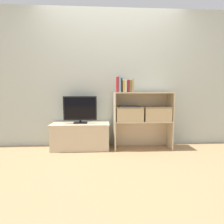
{
  "coord_description": "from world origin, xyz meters",
  "views": [
    {
      "loc": [
        -0.16,
        -2.74,
        0.97
      ],
      "look_at": [
        0.0,
        0.16,
        0.63
      ],
      "focal_mm": 28.0,
      "sensor_mm": 36.0,
      "label": 1
    }
  ],
  "objects_px": {
    "book_charcoal": "(121,85)",
    "storage_basket_left": "(129,113)",
    "book_crimson": "(117,85)",
    "book_ivory": "(125,86)",
    "book_olive": "(130,86)",
    "storage_basket_right": "(156,113)",
    "laptop": "(129,106)",
    "book_mustard": "(123,86)",
    "book_skyblue": "(119,84)",
    "tv": "(80,109)",
    "tv_stand": "(81,136)",
    "book_maroon": "(128,86)",
    "book_tan": "(132,86)"
  },
  "relations": [
    {
      "from": "book_mustard",
      "to": "book_tan",
      "type": "distance_m",
      "value": 0.15
    },
    {
      "from": "book_charcoal",
      "to": "book_olive",
      "type": "xyz_separation_m",
      "value": [
        0.15,
        0.0,
        -0.01
      ]
    },
    {
      "from": "book_crimson",
      "to": "book_skyblue",
      "type": "bearing_deg",
      "value": 0.0
    },
    {
      "from": "book_mustard",
      "to": "book_skyblue",
      "type": "bearing_deg",
      "value": 180.0
    },
    {
      "from": "book_crimson",
      "to": "book_mustard",
      "type": "bearing_deg",
      "value": 0.0
    },
    {
      "from": "book_ivory",
      "to": "storage_basket_right",
      "type": "bearing_deg",
      "value": 5.18
    },
    {
      "from": "book_crimson",
      "to": "laptop",
      "type": "relative_size",
      "value": 0.76
    },
    {
      "from": "book_ivory",
      "to": "tv_stand",
      "type": "bearing_deg",
      "value": 172.81
    },
    {
      "from": "tv_stand",
      "to": "book_crimson",
      "type": "bearing_deg",
      "value": -8.7
    },
    {
      "from": "book_olive",
      "to": "tv",
      "type": "bearing_deg",
      "value": 173.6
    },
    {
      "from": "book_maroon",
      "to": "storage_basket_right",
      "type": "xyz_separation_m",
      "value": [
        0.5,
        0.05,
        -0.45
      ]
    },
    {
      "from": "book_mustard",
      "to": "laptop",
      "type": "relative_size",
      "value": 0.59
    },
    {
      "from": "book_ivory",
      "to": "laptop",
      "type": "relative_size",
      "value": 0.62
    },
    {
      "from": "book_skyblue",
      "to": "book_crimson",
      "type": "bearing_deg",
      "value": 180.0
    },
    {
      "from": "book_crimson",
      "to": "book_ivory",
      "type": "height_order",
      "value": "book_crimson"
    },
    {
      "from": "book_olive",
      "to": "book_charcoal",
      "type": "bearing_deg",
      "value": 180.0
    },
    {
      "from": "tv_stand",
      "to": "storage_basket_left",
      "type": "relative_size",
      "value": 2.18
    },
    {
      "from": "tv",
      "to": "book_mustard",
      "type": "relative_size",
      "value": 2.96
    },
    {
      "from": "book_mustard",
      "to": "book_maroon",
      "type": "distance_m",
      "value": 0.08
    },
    {
      "from": "book_crimson",
      "to": "book_skyblue",
      "type": "distance_m",
      "value": 0.04
    },
    {
      "from": "book_ivory",
      "to": "book_olive",
      "type": "bearing_deg",
      "value": 0.0
    },
    {
      "from": "storage_basket_right",
      "to": "laptop",
      "type": "distance_m",
      "value": 0.48
    },
    {
      "from": "book_charcoal",
      "to": "storage_basket_left",
      "type": "bearing_deg",
      "value": 19.2
    },
    {
      "from": "book_skyblue",
      "to": "book_ivory",
      "type": "relative_size",
      "value": 1.31
    },
    {
      "from": "book_maroon",
      "to": "book_olive",
      "type": "xyz_separation_m",
      "value": [
        0.04,
        0.0,
        0.0
      ]
    },
    {
      "from": "book_maroon",
      "to": "storage_basket_right",
      "type": "height_order",
      "value": "book_maroon"
    },
    {
      "from": "laptop",
      "to": "tv_stand",
      "type": "bearing_deg",
      "value": 176.87
    },
    {
      "from": "tv_stand",
      "to": "book_ivory",
      "type": "height_order",
      "value": "book_ivory"
    },
    {
      "from": "book_crimson",
      "to": "book_ivory",
      "type": "distance_m",
      "value": 0.13
    },
    {
      "from": "book_ivory",
      "to": "book_tan",
      "type": "height_order",
      "value": "book_tan"
    },
    {
      "from": "book_mustard",
      "to": "storage_basket_left",
      "type": "distance_m",
      "value": 0.46
    },
    {
      "from": "tv_stand",
      "to": "storage_basket_left",
      "type": "height_order",
      "value": "storage_basket_left"
    },
    {
      "from": "tv_stand",
      "to": "book_maroon",
      "type": "height_order",
      "value": "book_maroon"
    },
    {
      "from": "book_mustard",
      "to": "tv",
      "type": "bearing_deg",
      "value": 172.6
    },
    {
      "from": "book_skyblue",
      "to": "storage_basket_left",
      "type": "bearing_deg",
      "value": 16.07
    },
    {
      "from": "book_tan",
      "to": "book_maroon",
      "type": "bearing_deg",
      "value": 180.0
    },
    {
      "from": "book_charcoal",
      "to": "book_ivory",
      "type": "height_order",
      "value": "book_charcoal"
    },
    {
      "from": "tv_stand",
      "to": "book_charcoal",
      "type": "xyz_separation_m",
      "value": [
        0.68,
        -0.09,
        0.85
      ]
    },
    {
      "from": "book_mustard",
      "to": "storage_basket_right",
      "type": "relative_size",
      "value": 0.42
    },
    {
      "from": "book_crimson",
      "to": "book_olive",
      "type": "bearing_deg",
      "value": 0.0
    },
    {
      "from": "tv",
      "to": "book_skyblue",
      "type": "xyz_separation_m",
      "value": [
        0.65,
        -0.09,
        0.41
      ]
    },
    {
      "from": "book_charcoal",
      "to": "storage_basket_left",
      "type": "height_order",
      "value": "book_charcoal"
    },
    {
      "from": "tv",
      "to": "book_olive",
      "type": "xyz_separation_m",
      "value": [
        0.83,
        -0.09,
        0.38
      ]
    },
    {
      "from": "book_charcoal",
      "to": "storage_basket_left",
      "type": "relative_size",
      "value": 0.5
    },
    {
      "from": "book_maroon",
      "to": "book_tan",
      "type": "distance_m",
      "value": 0.07
    },
    {
      "from": "book_crimson",
      "to": "book_mustard",
      "type": "distance_m",
      "value": 0.1
    },
    {
      "from": "book_skyblue",
      "to": "book_tan",
      "type": "relative_size",
      "value": 1.2
    },
    {
      "from": "book_olive",
      "to": "book_tan",
      "type": "distance_m",
      "value": 0.04
    },
    {
      "from": "book_mustard",
      "to": "book_ivory",
      "type": "xyz_separation_m",
      "value": [
        0.03,
        0.0,
        0.0
      ]
    },
    {
      "from": "storage_basket_left",
      "to": "laptop",
      "type": "xyz_separation_m",
      "value": [
        -0.0,
        0.0,
        0.12
      ]
    }
  ]
}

